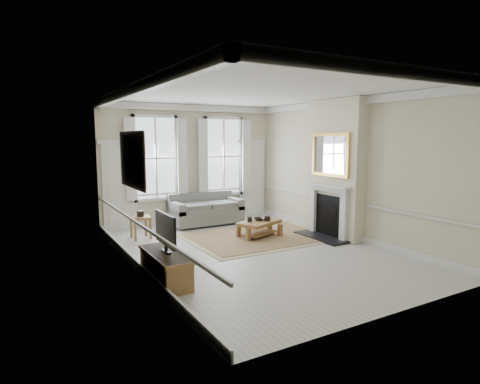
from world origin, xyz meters
TOP-DOWN VIEW (x-y plane):
  - floor at (0.00, 0.00)m, footprint 7.20×7.20m
  - ceiling at (0.00, 0.00)m, footprint 7.20×7.20m
  - back_wall at (0.00, 3.60)m, footprint 5.20×0.00m
  - left_wall at (-2.60, 0.00)m, footprint 0.00×7.20m
  - right_wall at (2.60, 0.00)m, footprint 0.00×7.20m
  - window_left at (-1.05, 3.55)m, footprint 1.26×0.20m
  - window_right at (1.05, 3.55)m, footprint 1.26×0.20m
  - door_left at (-2.05, 3.56)m, footprint 0.90×0.08m
  - door_right at (2.05, 3.56)m, footprint 0.90×0.08m
  - painting at (-2.56, 0.30)m, footprint 0.05×1.66m
  - chimney_breast at (2.43, 0.20)m, footprint 0.35×1.70m
  - hearth at (2.00, 0.20)m, footprint 0.55×1.50m
  - fireplace at (2.20, 0.20)m, footprint 0.21×1.45m
  - mirror at (2.21, 0.20)m, footprint 0.06×1.26m
  - sofa at (0.22, 3.11)m, footprint 2.00×0.97m
  - side_table at (-1.85, 2.40)m, footprint 0.49×0.49m
  - rug at (0.74, 1.04)m, footprint 3.50×2.60m
  - coffee_table at (0.74, 1.04)m, footprint 1.24×0.98m
  - ceramic_pot_a at (0.49, 1.09)m, footprint 0.12×0.12m
  - ceramic_pot_b at (0.94, 0.99)m, footprint 0.15×0.15m
  - bowl at (0.79, 1.14)m, footprint 0.27×0.27m
  - tv_stand at (-2.34, -0.78)m, footprint 0.46×1.44m
  - tv at (-2.32, -0.78)m, footprint 0.08×0.90m

SIDE VIEW (x-z plane):
  - floor at x=0.00m, z-range 0.00..0.00m
  - rug at x=0.74m, z-range 0.00..0.02m
  - hearth at x=2.00m, z-range 0.00..0.05m
  - tv_stand at x=-2.34m, z-range 0.00..0.51m
  - coffee_table at x=0.74m, z-range 0.12..0.53m
  - sofa at x=0.22m, z-range -0.08..0.82m
  - bowl at x=0.79m, z-range 0.41..0.47m
  - side_table at x=-1.85m, z-range 0.17..0.72m
  - ceramic_pot_b at x=0.94m, z-range 0.41..0.52m
  - ceramic_pot_a at x=0.49m, z-range 0.41..0.53m
  - fireplace at x=2.20m, z-range 0.07..1.40m
  - tv at x=-2.32m, z-range 0.57..1.25m
  - door_left at x=-2.05m, z-range 0.00..2.30m
  - door_right at x=2.05m, z-range 0.00..2.30m
  - back_wall at x=0.00m, z-range -0.90..4.30m
  - left_wall at x=-2.60m, z-range -1.90..5.30m
  - right_wall at x=2.60m, z-range -1.90..5.30m
  - chimney_breast at x=2.43m, z-range 0.01..3.39m
  - window_left at x=-1.05m, z-range 0.80..3.00m
  - window_right at x=1.05m, z-range 0.80..3.00m
  - painting at x=-2.56m, z-range 1.52..2.58m
  - mirror at x=2.21m, z-range 1.52..2.58m
  - ceiling at x=0.00m, z-range 3.40..3.40m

